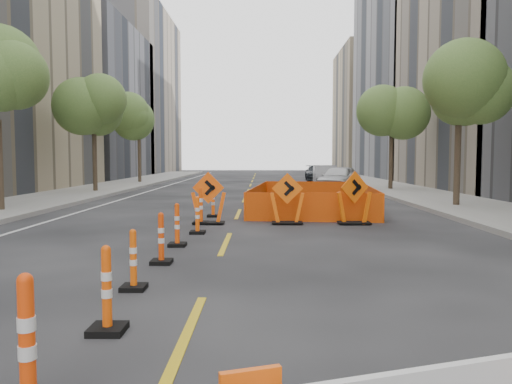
{
  "coord_description": "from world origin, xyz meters",
  "views": [
    {
      "loc": [
        0.85,
        -7.42,
        1.99
      ],
      "look_at": [
        0.69,
        5.36,
        1.1
      ],
      "focal_mm": 35.0,
      "sensor_mm": 36.0,
      "label": 1
    }
  ],
  "objects_px": {
    "channelizer_4": "(161,238)",
    "channelizer_1": "(27,345)",
    "channelizer_5": "(177,225)",
    "chevron_sign_left": "(209,198)",
    "chevron_sign_right": "(354,198)",
    "chevron_sign_center": "(287,199)",
    "channelizer_2": "(107,289)",
    "channelizer_6": "(197,215)",
    "parked_car_mid": "(325,176)",
    "channelizer_7": "(201,206)",
    "channelizer_3": "(133,260)",
    "parked_car_near": "(339,179)",
    "channelizer_8": "(213,202)",
    "parked_car_far": "(317,173)"
  },
  "relations": [
    {
      "from": "channelizer_1",
      "to": "channelizer_3",
      "type": "height_order",
      "value": "channelizer_1"
    },
    {
      "from": "channelizer_5",
      "to": "parked_car_near",
      "type": "bearing_deg",
      "value": 70.43
    },
    {
      "from": "chevron_sign_center",
      "to": "channelizer_7",
      "type": "bearing_deg",
      "value": -173.47
    },
    {
      "from": "channelizer_6",
      "to": "chevron_sign_center",
      "type": "distance_m",
      "value": 3.08
    },
    {
      "from": "channelizer_4",
      "to": "channelizer_6",
      "type": "distance_m",
      "value": 3.68
    },
    {
      "from": "channelizer_7",
      "to": "chevron_sign_right",
      "type": "bearing_deg",
      "value": 0.3
    },
    {
      "from": "channelizer_6",
      "to": "channelizer_1",
      "type": "bearing_deg",
      "value": -90.64
    },
    {
      "from": "channelizer_5",
      "to": "channelizer_6",
      "type": "distance_m",
      "value": 1.85
    },
    {
      "from": "chevron_sign_left",
      "to": "channelizer_6",
      "type": "bearing_deg",
      "value": -90.89
    },
    {
      "from": "channelizer_3",
      "to": "channelizer_8",
      "type": "relative_size",
      "value": 0.94
    },
    {
      "from": "channelizer_4",
      "to": "channelizer_6",
      "type": "xyz_separation_m",
      "value": [
        0.2,
        3.67,
        0.01
      ]
    },
    {
      "from": "channelizer_1",
      "to": "channelizer_5",
      "type": "xyz_separation_m",
      "value": [
        -0.11,
        7.35,
        -0.08
      ]
    },
    {
      "from": "channelizer_3",
      "to": "channelizer_5",
      "type": "xyz_separation_m",
      "value": [
        0.03,
        3.67,
        0.02
      ]
    },
    {
      "from": "channelizer_2",
      "to": "parked_car_far",
      "type": "distance_m",
      "value": 37.03
    },
    {
      "from": "channelizer_1",
      "to": "channelizer_2",
      "type": "bearing_deg",
      "value": 88.97
    },
    {
      "from": "channelizer_8",
      "to": "parked_car_far",
      "type": "xyz_separation_m",
      "value": [
        6.22,
        25.46,
        0.17
      ]
    },
    {
      "from": "channelizer_1",
      "to": "parked_car_near",
      "type": "height_order",
      "value": "parked_car_near"
    },
    {
      "from": "chevron_sign_left",
      "to": "parked_car_near",
      "type": "distance_m",
      "value": 15.42
    },
    {
      "from": "channelizer_3",
      "to": "chevron_sign_left",
      "type": "distance_m",
      "value": 7.39
    },
    {
      "from": "channelizer_4",
      "to": "chevron_sign_left",
      "type": "relative_size",
      "value": 0.62
    },
    {
      "from": "channelizer_4",
      "to": "channelizer_1",
      "type": "bearing_deg",
      "value": -88.99
    },
    {
      "from": "chevron_sign_right",
      "to": "channelizer_2",
      "type": "bearing_deg",
      "value": -140.63
    },
    {
      "from": "channelizer_3",
      "to": "chevron_sign_left",
      "type": "relative_size",
      "value": 0.59
    },
    {
      "from": "channelizer_1",
      "to": "parked_car_near",
      "type": "bearing_deg",
      "value": 76.1
    },
    {
      "from": "chevron_sign_left",
      "to": "parked_car_far",
      "type": "bearing_deg",
      "value": 79.09
    },
    {
      "from": "channelizer_1",
      "to": "parked_car_mid",
      "type": "relative_size",
      "value": 0.26
    },
    {
      "from": "chevron_sign_center",
      "to": "parked_car_near",
      "type": "bearing_deg",
      "value": 81.07
    },
    {
      "from": "chevron_sign_center",
      "to": "parked_car_mid",
      "type": "xyz_separation_m",
      "value": [
        3.55,
        19.2,
        -0.04
      ]
    },
    {
      "from": "channelizer_4",
      "to": "parked_car_mid",
      "type": "relative_size",
      "value": 0.22
    },
    {
      "from": "channelizer_5",
      "to": "chevron_sign_right",
      "type": "height_order",
      "value": "chevron_sign_right"
    },
    {
      "from": "chevron_sign_left",
      "to": "parked_car_mid",
      "type": "bearing_deg",
      "value": 74.8
    },
    {
      "from": "channelizer_4",
      "to": "chevron_sign_left",
      "type": "distance_m",
      "value": 5.55
    },
    {
      "from": "channelizer_8",
      "to": "parked_car_far",
      "type": "height_order",
      "value": "parked_car_far"
    },
    {
      "from": "channelizer_7",
      "to": "chevron_sign_left",
      "type": "relative_size",
      "value": 0.71
    },
    {
      "from": "chevron_sign_left",
      "to": "chevron_sign_right",
      "type": "height_order",
      "value": "chevron_sign_right"
    },
    {
      "from": "channelizer_1",
      "to": "parked_car_near",
      "type": "relative_size",
      "value": 0.25
    },
    {
      "from": "channelizer_5",
      "to": "parked_car_far",
      "type": "distance_m",
      "value": 31.65
    },
    {
      "from": "channelizer_5",
      "to": "parked_car_near",
      "type": "distance_m",
      "value": 18.98
    },
    {
      "from": "channelizer_4",
      "to": "channelizer_7",
      "type": "bearing_deg",
      "value": 89.4
    },
    {
      "from": "channelizer_4",
      "to": "parked_car_mid",
      "type": "distance_m",
      "value": 25.5
    },
    {
      "from": "channelizer_1",
      "to": "chevron_sign_center",
      "type": "bearing_deg",
      "value": 77.1
    },
    {
      "from": "channelizer_5",
      "to": "chevron_sign_center",
      "type": "height_order",
      "value": "chevron_sign_center"
    },
    {
      "from": "channelizer_4",
      "to": "chevron_sign_center",
      "type": "xyz_separation_m",
      "value": [
        2.63,
        5.55,
        0.28
      ]
    },
    {
      "from": "chevron_sign_left",
      "to": "channelizer_7",
      "type": "bearing_deg",
      "value": -170.91
    },
    {
      "from": "channelizer_1",
      "to": "channelizer_4",
      "type": "height_order",
      "value": "channelizer_1"
    },
    {
      "from": "channelizer_7",
      "to": "chevron_sign_right",
      "type": "relative_size",
      "value": 0.7
    },
    {
      "from": "channelizer_4",
      "to": "parked_car_far",
      "type": "bearing_deg",
      "value": 78.86
    },
    {
      "from": "parked_car_near",
      "to": "channelizer_4",
      "type": "bearing_deg",
      "value": -83.62
    },
    {
      "from": "channelizer_2",
      "to": "chevron_sign_left",
      "type": "xyz_separation_m",
      "value": [
        0.16,
        9.21,
        0.28
      ]
    },
    {
      "from": "channelizer_6",
      "to": "parked_car_far",
      "type": "relative_size",
      "value": 0.21
    }
  ]
}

